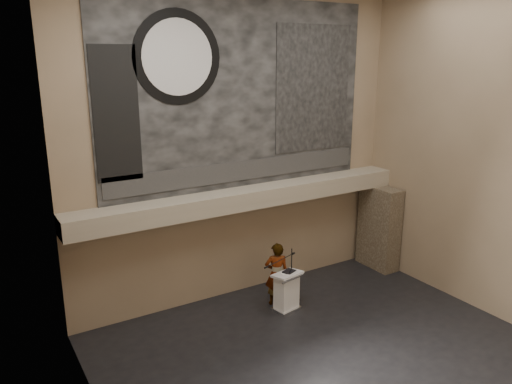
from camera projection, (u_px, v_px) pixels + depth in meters
floor at (327, 355)px, 11.62m from camera, size 10.00×10.00×0.00m
wall_back at (241, 149)px, 13.77m from camera, size 10.00×0.02×8.50m
wall_left at (93, 218)px, 7.98m from camera, size 0.02×8.00×8.50m
wall_right at (483, 155)px, 12.99m from camera, size 0.02×8.00×8.50m
soffit at (248, 197)px, 13.79m from camera, size 10.00×0.80×0.50m
sprinkler_left at (197, 217)px, 13.03m from camera, size 0.04×0.04×0.06m
sprinkler_right at (305, 198)px, 14.78m from camera, size 0.04×0.04×0.06m
banner at (241, 96)px, 13.36m from camera, size 8.00×0.05×5.00m
banner_text_strip at (242, 170)px, 13.88m from camera, size 7.76×0.02×0.55m
banner_clock_rim at (178, 57)px, 12.16m from camera, size 2.30×0.02×2.30m
banner_clock_face at (178, 57)px, 12.14m from camera, size 1.84×0.02×1.84m
banner_building_print at (313, 89)px, 14.51m from camera, size 2.60×0.02×3.60m
banner_brick_print at (116, 115)px, 11.71m from camera, size 1.10×0.02×3.20m
stone_pier at (379, 227)px, 16.18m from camera, size 0.60×1.40×2.70m
lectern at (286, 291)px, 13.55m from camera, size 0.85×0.67×1.14m
binder at (289, 271)px, 13.45m from camera, size 0.40×0.37×0.04m
papers at (286, 274)px, 13.33m from camera, size 0.22×0.31×0.00m
speaker_person at (277, 274)px, 13.80m from camera, size 0.78×0.67×1.81m
mic_stand at (290, 296)px, 13.94m from camera, size 1.38×0.65×1.66m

